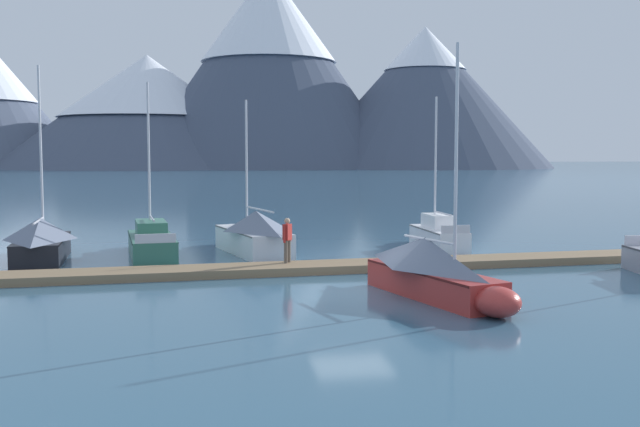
{
  "coord_description": "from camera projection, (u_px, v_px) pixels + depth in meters",
  "views": [
    {
      "loc": [
        -5.0,
        -22.72,
        4.39
      ],
      "look_at": [
        0.0,
        6.0,
        2.0
      ],
      "focal_mm": 41.09,
      "sensor_mm": 36.0,
      "label": 1
    }
  ],
  "objects": [
    {
      "name": "sailboat_far_berth",
      "position": [
        436.0,
        234.0,
        34.16
      ],
      "size": [
        1.48,
        5.46,
        7.02
      ],
      "color": "white",
      "rests_on": "ground"
    },
    {
      "name": "mountain_central_massif",
      "position": [
        148.0,
        107.0,
        231.62
      ],
      "size": [
        94.65,
        94.65,
        35.47
      ],
      "color": "#424C60",
      "rests_on": "ground"
    },
    {
      "name": "mountain_shoulder_ridge",
      "position": [
        269.0,
        63.0,
        231.99
      ],
      "size": [
        86.66,
        86.66,
        62.7
      ],
      "color": "#424C60",
      "rests_on": "ground"
    },
    {
      "name": "sailboat_mid_dock_port",
      "position": [
        251.0,
        233.0,
        32.4
      ],
      "size": [
        3.37,
        6.93,
        6.77
      ],
      "color": "silver",
      "rests_on": "ground"
    },
    {
      "name": "sailboat_nearest_berth",
      "position": [
        42.0,
        240.0,
        30.05
      ],
      "size": [
        2.36,
        6.39,
        8.0
      ],
      "color": "black",
      "rests_on": "ground"
    },
    {
      "name": "sailboat_second_berth",
      "position": [
        151.0,
        241.0,
        31.61
      ],
      "size": [
        2.39,
        6.78,
        7.45
      ],
      "color": "#336B56",
      "rests_on": "ground"
    },
    {
      "name": "sailboat_mid_dock_starboard",
      "position": [
        434.0,
        270.0,
        22.19
      ],
      "size": [
        3.09,
        6.67,
        7.54
      ],
      "color": "#B2332D",
      "rests_on": "ground"
    },
    {
      "name": "mountain_east_summit",
      "position": [
        425.0,
        96.0,
        230.89
      ],
      "size": [
        79.71,
        79.71,
        44.18
      ],
      "color": "#424C60",
      "rests_on": "ground"
    },
    {
      "name": "person_on_dock",
      "position": [
        287.0,
        237.0,
        27.41
      ],
      "size": [
        0.39,
        0.51,
        1.69
      ],
      "color": "brown",
      "rests_on": "dock"
    },
    {
      "name": "dock",
      "position": [
        329.0,
        267.0,
        27.43
      ],
      "size": [
        27.09,
        3.61,
        0.3
      ],
      "color": "#846B4C",
      "rests_on": "ground"
    },
    {
      "name": "ground_plane",
      "position": [
        352.0,
        290.0,
        23.52
      ],
      "size": [
        700.0,
        700.0,
        0.0
      ],
      "primitive_type": "plane",
      "color": "#335B75"
    }
  ]
}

